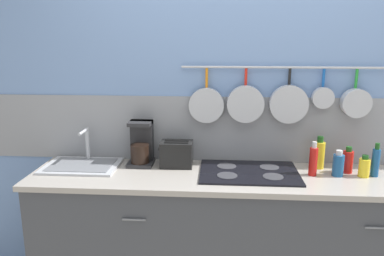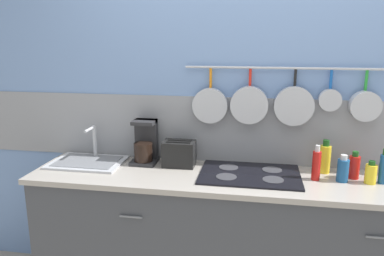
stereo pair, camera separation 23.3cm
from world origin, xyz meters
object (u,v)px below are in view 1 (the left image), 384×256
Objects in this scene: bottle_olive_oil at (338,165)px; bottle_dish_soap at (376,162)px; toaster at (177,154)px; bottle_cooking_wine at (348,161)px; bottle_hot_sauce at (319,154)px; bottle_vinegar at (364,167)px; coffee_maker at (141,146)px; bottle_sesame_oil at (313,161)px.

bottle_olive_oil is 0.77× the size of bottle_dish_soap.
toaster is 1.33× the size of bottle_cooking_wine.
bottle_olive_oil is at bearing -59.78° from bottle_hot_sauce.
bottle_hot_sauce is at bearing 1.89° from toaster.
toaster is 1.64× the size of bottle_vinegar.
bottle_cooking_wine is at bearing 158.67° from bottle_dish_soap.
toaster reaches higher than bottle_cooking_wine.
bottle_hot_sauce is (1.20, -0.00, -0.03)m from coffee_maker.
bottle_sesame_oil reaches higher than bottle_dish_soap.
bottle_dish_soap is at bearing -21.33° from bottle_cooking_wine.
toaster is 0.95m from bottle_hot_sauce.
bottle_olive_oil is at bearing -6.48° from coffee_maker.
coffee_maker is at bearing 174.04° from bottle_vinegar.
toaster is at bearing 177.73° from bottle_cooking_wine.
coffee_maker is 1.45m from bottle_vinegar.
toaster is 1.12m from bottle_cooking_wine.
toaster is 1.07× the size of bottle_dish_soap.
bottle_olive_oil is at bearing 178.31° from bottle_vinegar.
toaster is at bearing 173.90° from bottle_olive_oil.
bottle_olive_oil is at bearing 0.67° from bottle_sesame_oil.
bottle_sesame_oil is at bearing -7.46° from coffee_maker.
coffee_maker is at bearing 173.52° from bottle_olive_oil.
bottle_sesame_oil is at bearing -178.52° from bottle_dish_soap.
bottle_olive_oil is (0.08, -0.14, -0.02)m from bottle_hot_sauce.
bottle_cooking_wine is (1.37, -0.08, -0.05)m from coffee_maker.
bottle_hot_sauce is 1.26× the size of bottle_cooking_wine.
bottle_vinegar is 0.08m from bottle_dish_soap.
coffee_maker reaches higher than bottle_dish_soap.
bottle_sesame_oil is 1.02× the size of bottle_dish_soap.
bottle_sesame_oil is at bearing -7.29° from toaster.
bottle_olive_oil is 0.16m from bottle_vinegar.
bottle_hot_sauce is at bearing 120.22° from bottle_olive_oil.
bottle_dish_soap is at bearing 1.48° from bottle_sesame_oil.
bottle_sesame_oil reaches higher than toaster.
bottle_hot_sauce is 0.17m from bottle_olive_oil.
coffee_maker reaches higher than bottle_hot_sauce.
bottle_cooking_wine is at bearing -2.27° from toaster.
toaster is (0.25, -0.04, -0.04)m from coffee_maker.
bottle_dish_soap reaches higher than bottle_vinegar.
bottle_sesame_oil is 0.16m from bottle_hot_sauce.
bottle_cooking_wine is at bearing 39.55° from bottle_olive_oil.
bottle_hot_sauce is (0.07, 0.14, -0.00)m from bottle_sesame_oil.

